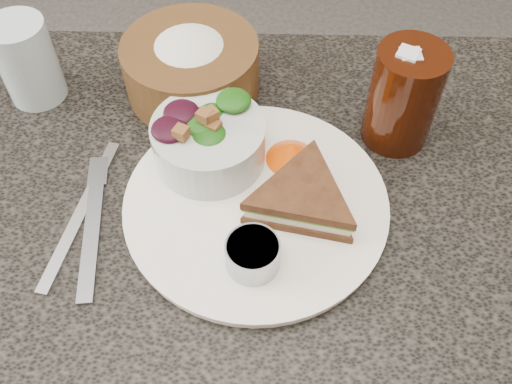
{
  "coord_description": "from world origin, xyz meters",
  "views": [
    {
      "loc": [
        0.05,
        -0.37,
        1.3
      ],
      "look_at": [
        0.04,
        0.02,
        0.78
      ],
      "focal_mm": 40.0,
      "sensor_mm": 36.0,
      "label": 1
    }
  ],
  "objects": [
    {
      "name": "dining_table",
      "position": [
        0.0,
        0.0,
        0.38
      ],
      "size": [
        1.0,
        0.7,
        0.75
      ],
      "primitive_type": "cube",
      "color": "black",
      "rests_on": "floor"
    },
    {
      "name": "dinner_plate",
      "position": [
        0.04,
        0.02,
        0.76
      ],
      "size": [
        0.31,
        0.31,
        0.01
      ],
      "primitive_type": "cylinder",
      "color": "white",
      "rests_on": "dining_table"
    },
    {
      "name": "sandwich",
      "position": [
        0.09,
        0.01,
        0.78
      ],
      "size": [
        0.17,
        0.17,
        0.04
      ],
      "primitive_type": null,
      "rotation": [
        0.0,
        0.0,
        -0.2
      ],
      "color": "#502E1A",
      "rests_on": "dinner_plate"
    },
    {
      "name": "salad_bowl",
      "position": [
        -0.02,
        0.09,
        0.8
      ],
      "size": [
        0.18,
        0.18,
        0.08
      ],
      "primitive_type": null,
      "rotation": [
        0.0,
        0.0,
        0.39
      ],
      "color": "#B9C1BD",
      "rests_on": "dinner_plate"
    },
    {
      "name": "dressing_ramekin",
      "position": [
        0.04,
        -0.06,
        0.78
      ],
      "size": [
        0.08,
        0.08,
        0.04
      ],
      "primitive_type": "cylinder",
      "rotation": [
        0.0,
        0.0,
        0.36
      ],
      "color": "#9599A2",
      "rests_on": "dinner_plate"
    },
    {
      "name": "orange_wedge",
      "position": [
        0.08,
        0.09,
        0.78
      ],
      "size": [
        0.08,
        0.08,
        0.03
      ],
      "primitive_type": "cone",
      "rotation": [
        0.0,
        0.0,
        0.18
      ],
      "color": "#FF5505",
      "rests_on": "dinner_plate"
    },
    {
      "name": "fork",
      "position": [
        -0.15,
        -0.02,
        0.75
      ],
      "size": [
        0.04,
        0.18,
        0.0
      ],
      "primitive_type": "cube",
      "rotation": [
        0.0,
        0.0,
        0.11
      ],
      "color": "gray",
      "rests_on": "dining_table"
    },
    {
      "name": "knife",
      "position": [
        -0.17,
        0.01,
        0.75
      ],
      "size": [
        0.06,
        0.22,
        0.0
      ],
      "primitive_type": "cube",
      "rotation": [
        0.0,
        0.0,
        -0.19
      ],
      "color": "#B1B2B5",
      "rests_on": "dining_table"
    },
    {
      "name": "bread_basket",
      "position": [
        -0.05,
        0.23,
        0.8
      ],
      "size": [
        0.2,
        0.2,
        0.1
      ],
      "primitive_type": null,
      "rotation": [
        0.0,
        0.0,
        -0.08
      ],
      "color": "brown",
      "rests_on": "dining_table"
    },
    {
      "name": "cola_glass",
      "position": [
        0.21,
        0.15,
        0.82
      ],
      "size": [
        0.11,
        0.11,
        0.15
      ],
      "primitive_type": null,
      "rotation": [
        0.0,
        0.0,
        -0.35
      ],
      "color": "black",
      "rests_on": "dining_table"
    },
    {
      "name": "water_glass",
      "position": [
        -0.27,
        0.21,
        0.81
      ],
      "size": [
        0.1,
        0.1,
        0.12
      ],
      "primitive_type": "cylinder",
      "rotation": [
        0.0,
        0.0,
        0.37
      ],
      "color": "#AFC1CB",
      "rests_on": "dining_table"
    }
  ]
}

